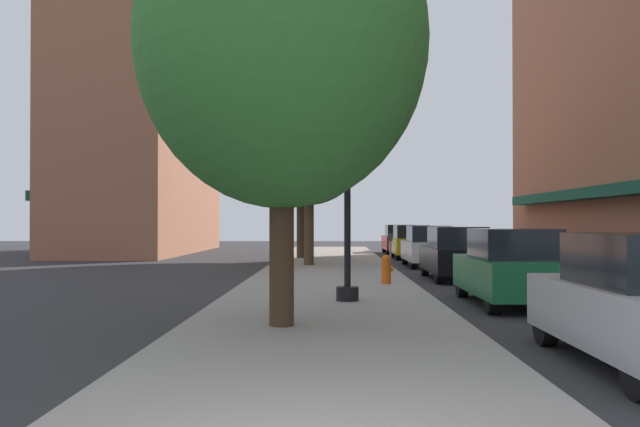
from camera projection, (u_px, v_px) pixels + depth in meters
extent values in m
plane|color=#2D2D30|center=(454.00, 278.00, 22.70)|extent=(90.00, 90.00, 0.00)
cube|color=gray|center=(329.00, 274.00, 23.76)|extent=(4.80, 50.00, 0.12)
cube|color=#144C38|center=(639.00, 188.00, 26.60)|extent=(0.90, 34.00, 0.50)
cube|color=#9E6047|center=(145.00, 130.00, 42.04)|extent=(6.00, 18.00, 14.51)
cube|color=#144C38|center=(89.00, 200.00, 42.04)|extent=(0.90, 15.30, 0.50)
cylinder|color=black|center=(347.00, 294.00, 15.14)|extent=(0.48, 0.48, 0.30)
cylinder|color=black|center=(347.00, 165.00, 15.18)|extent=(0.14, 0.14, 5.20)
sphere|color=silver|center=(347.00, 36.00, 15.21)|extent=(0.44, 0.44, 0.44)
cylinder|color=#E05614|center=(386.00, 272.00, 19.34)|extent=(0.26, 0.26, 0.62)
sphere|color=#E05614|center=(386.00, 259.00, 19.35)|extent=(0.24, 0.24, 0.24)
cylinder|color=#E05614|center=(391.00, 269.00, 19.34)|extent=(0.12, 0.10, 0.10)
cylinder|color=slate|center=(390.00, 257.00, 23.60)|extent=(0.06, 0.06, 1.05)
cube|color=#33383D|center=(390.00, 237.00, 23.61)|extent=(0.14, 0.09, 0.26)
cylinder|color=#422D1E|center=(301.00, 221.00, 33.63)|extent=(0.40, 0.40, 3.44)
ellipsoid|color=#387F33|center=(301.00, 145.00, 33.67)|extent=(5.15, 5.15, 5.92)
cylinder|color=#422D1E|center=(282.00, 238.00, 11.51)|extent=(0.40, 0.40, 2.86)
ellipsoid|color=#387F33|center=(282.00, 40.00, 11.55)|extent=(4.77, 4.77, 5.49)
cylinder|color=#4C3823|center=(309.00, 222.00, 27.98)|extent=(0.40, 0.40, 3.35)
ellipsoid|color=#387F33|center=(309.00, 133.00, 28.02)|extent=(4.94, 4.94, 5.68)
cylinder|color=black|center=(546.00, 324.00, 10.32)|extent=(0.22, 0.64, 0.64)
cylinder|color=black|center=(462.00, 284.00, 16.98)|extent=(0.22, 0.64, 0.64)
cylinder|color=black|center=(527.00, 284.00, 16.95)|extent=(0.22, 0.64, 0.64)
cylinder|color=black|center=(492.00, 298.00, 13.78)|extent=(0.22, 0.64, 0.64)
cylinder|color=black|center=(573.00, 298.00, 13.75)|extent=(0.22, 0.64, 0.64)
cube|color=#196638|center=(512.00, 276.00, 15.37)|extent=(1.80, 4.30, 0.76)
cube|color=black|center=(513.00, 244.00, 15.23)|extent=(1.56, 2.20, 0.64)
cylinder|color=black|center=(425.00, 266.00, 23.81)|extent=(0.22, 0.64, 0.64)
cylinder|color=black|center=(471.00, 266.00, 23.78)|extent=(0.22, 0.64, 0.64)
cylinder|color=black|center=(439.00, 273.00, 20.61)|extent=(0.22, 0.64, 0.64)
cylinder|color=black|center=(493.00, 273.00, 20.58)|extent=(0.22, 0.64, 0.64)
cube|color=black|center=(456.00, 259.00, 22.20)|extent=(1.80, 4.30, 0.76)
cube|color=black|center=(457.00, 237.00, 22.06)|extent=(1.56, 2.20, 0.64)
cylinder|color=black|center=(405.00, 257.00, 30.33)|extent=(0.22, 0.64, 0.64)
cylinder|color=black|center=(441.00, 257.00, 30.30)|extent=(0.22, 0.64, 0.64)
cylinder|color=black|center=(413.00, 261.00, 27.13)|extent=(0.22, 0.64, 0.64)
cylinder|color=black|center=(454.00, 261.00, 27.10)|extent=(0.22, 0.64, 0.64)
cube|color=silver|center=(428.00, 251.00, 28.72)|extent=(1.80, 4.30, 0.76)
cube|color=black|center=(429.00, 234.00, 28.58)|extent=(1.56, 2.20, 0.64)
cylinder|color=black|center=(392.00, 251.00, 36.69)|extent=(0.22, 0.64, 0.64)
cylinder|color=black|center=(422.00, 251.00, 36.67)|extent=(0.22, 0.64, 0.64)
cylinder|color=black|center=(398.00, 254.00, 33.49)|extent=(0.22, 0.64, 0.64)
cylinder|color=black|center=(431.00, 254.00, 33.47)|extent=(0.22, 0.64, 0.64)
cube|color=gold|center=(411.00, 246.00, 35.08)|extent=(1.80, 4.30, 0.76)
cube|color=black|center=(411.00, 232.00, 34.94)|extent=(1.56, 2.20, 0.64)
cylinder|color=black|center=(384.00, 247.00, 42.43)|extent=(0.22, 0.64, 0.64)
cylinder|color=black|center=(410.00, 247.00, 42.40)|extent=(0.22, 0.64, 0.64)
cylinder|color=black|center=(388.00, 249.00, 39.23)|extent=(0.22, 0.64, 0.64)
cylinder|color=black|center=(417.00, 249.00, 39.20)|extent=(0.22, 0.64, 0.64)
cube|color=red|center=(400.00, 242.00, 40.82)|extent=(1.80, 4.30, 0.76)
cube|color=black|center=(400.00, 230.00, 40.68)|extent=(1.56, 2.20, 0.64)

